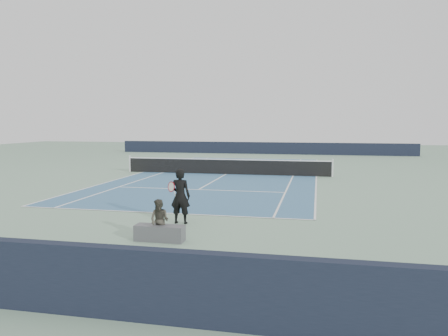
% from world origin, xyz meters
% --- Properties ---
extents(ground, '(80.00, 80.00, 0.00)m').
position_xyz_m(ground, '(0.00, 0.00, 0.00)').
color(ground, gray).
extents(court_surface, '(10.97, 23.77, 0.01)m').
position_xyz_m(court_surface, '(0.00, 0.00, 0.01)').
color(court_surface, '#3A6589').
rests_on(court_surface, ground).
extents(tennis_net, '(12.90, 0.10, 1.07)m').
position_xyz_m(tennis_net, '(0.00, 0.00, 0.50)').
color(tennis_net, silver).
rests_on(tennis_net, ground).
extents(windscreen_far, '(30.00, 0.25, 1.20)m').
position_xyz_m(windscreen_far, '(0.00, 17.88, 0.60)').
color(windscreen_far, black).
rests_on(windscreen_far, ground).
extents(tennis_player, '(0.79, 0.49, 1.76)m').
position_xyz_m(tennis_player, '(1.29, -13.21, 0.88)').
color(tennis_player, black).
rests_on(tennis_player, ground).
extents(tennis_ball, '(0.07, 0.07, 0.07)m').
position_xyz_m(tennis_ball, '(0.71, -13.88, 0.03)').
color(tennis_ball, yellow).
rests_on(tennis_ball, ground).
extents(spectator_bench, '(1.41, 0.70, 1.16)m').
position_xyz_m(spectator_bench, '(1.37, -15.31, 0.40)').
color(spectator_bench, '#4F4F53').
rests_on(spectator_bench, ground).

